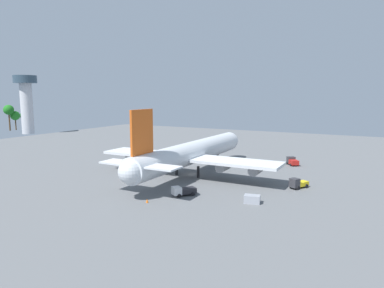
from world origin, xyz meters
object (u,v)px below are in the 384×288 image
catering_truck (298,183)px  safety_cone_nose (237,158)px  control_tower (26,98)px  cargo_airplane (192,153)px  cargo_loader (183,191)px  safety_cone_tail (147,201)px  maintenance_van (292,161)px  cargo_container_fore (252,199)px

catering_truck → safety_cone_nose: (27.48, 25.24, -0.79)m
safety_cone_nose → control_tower: control_tower is taller
catering_truck → safety_cone_nose: bearing=42.6°
cargo_airplane → catering_truck: 28.76m
cargo_loader → safety_cone_tail: bearing=153.2°
maintenance_van → cargo_loader: maintenance_van is taller
cargo_airplane → cargo_container_fore: 28.40m
cargo_loader → control_tower: control_tower is taller
safety_cone_tail → cargo_container_fore: bearing=-62.6°
cargo_airplane → control_tower: bearing=70.7°
cargo_airplane → cargo_container_fore: (-16.45, -22.59, -5.06)m
cargo_airplane → catering_truck: cargo_airplane is taller
catering_truck → control_tower: (44.90, 154.02, 18.04)m
catering_truck → control_tower: bearing=73.7°
cargo_container_fore → safety_cone_nose: 47.26m
maintenance_van → cargo_container_fore: size_ratio=1.41×
safety_cone_nose → control_tower: (17.43, 128.78, 18.83)m
safety_cone_nose → control_tower: 131.31m
cargo_container_fore → catering_truck: bearing=-20.3°
cargo_container_fore → control_tower: control_tower is taller
catering_truck → cargo_container_fore: 16.62m
cargo_loader → safety_cone_tail: size_ratio=7.22×
maintenance_van → control_tower: (18.34, 147.01, 18.03)m
catering_truck → cargo_loader: bearing=130.4°
safety_cone_nose → catering_truck: bearing=-137.4°
catering_truck → safety_cone_tail: bearing=135.9°
control_tower → cargo_container_fore: bearing=-112.2°
cargo_airplane → safety_cone_nose: cargo_airplane is taller
cargo_airplane → control_tower: (44.03, 125.66, 13.36)m
catering_truck → safety_cone_tail: (-25.27, 24.47, -0.81)m
safety_cone_tail → control_tower: size_ratio=0.02×
cargo_airplane → catering_truck: bearing=-91.8°
cargo_airplane → cargo_container_fore: bearing=-126.1°
cargo_airplane → cargo_loader: (-18.36, -7.81, -4.82)m
cargo_loader → safety_cone_nose: cargo_loader is taller
maintenance_van → catering_truck: bearing=-165.2°
cargo_airplane → maintenance_van: cargo_airplane is taller
cargo_loader → control_tower: 148.45m
safety_cone_nose → safety_cone_tail: size_ratio=1.04×
maintenance_van → cargo_loader: 46.09m
catering_truck → safety_cone_tail: 35.19m
maintenance_van → catering_truck: catering_truck is taller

